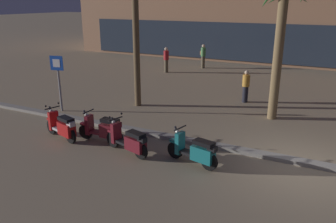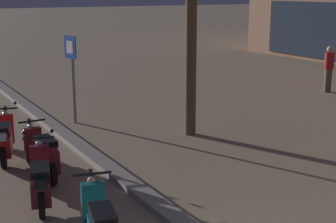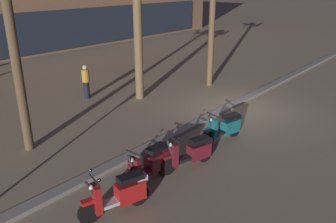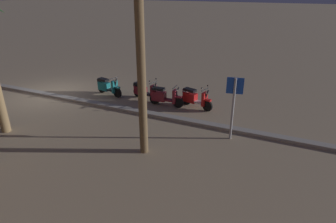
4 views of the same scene
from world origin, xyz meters
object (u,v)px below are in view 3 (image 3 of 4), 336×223
at_px(scooter_red_lead_nearest, 120,194).
at_px(scooter_maroon_far_back, 191,152).
at_px(scooter_maroon_tail_end, 150,164).
at_px(palm_tree_by_mall_entrance, 137,4).
at_px(pedestrian_window_shopping, 86,81).
at_px(scooter_teal_mid_rear, 225,127).

xyz_separation_m(scooter_red_lead_nearest, scooter_maroon_far_back, (2.68, 0.02, -0.02)).
bearing_deg(scooter_red_lead_nearest, scooter_maroon_tail_end, 15.96).
bearing_deg(scooter_maroon_tail_end, scooter_red_lead_nearest, -164.04).
xyz_separation_m(palm_tree_by_mall_entrance, pedestrian_window_shopping, (-1.56, 1.78, -3.27)).
bearing_deg(scooter_red_lead_nearest, scooter_maroon_far_back, 0.36).
distance_m(scooter_teal_mid_rear, pedestrian_window_shopping, 7.01).
relative_size(scooter_teal_mid_rear, pedestrian_window_shopping, 1.13).
distance_m(scooter_maroon_tail_end, pedestrian_window_shopping, 7.49).
height_order(scooter_red_lead_nearest, scooter_maroon_tail_end, scooter_red_lead_nearest).
xyz_separation_m(scooter_maroon_tail_end, pedestrian_window_shopping, (3.10, 6.81, 0.33)).
bearing_deg(pedestrian_window_shopping, scooter_teal_mid_rear, -87.66).
height_order(scooter_maroon_tail_end, scooter_teal_mid_rear, same).
xyz_separation_m(scooter_maroon_tail_end, scooter_teal_mid_rear, (3.38, -0.18, -0.02)).
height_order(scooter_teal_mid_rear, palm_tree_by_mall_entrance, palm_tree_by_mall_entrance).
bearing_deg(scooter_maroon_tail_end, scooter_teal_mid_rear, -3.10).
distance_m(scooter_maroon_far_back, pedestrian_window_shopping, 7.44).
distance_m(scooter_maroon_far_back, scooter_teal_mid_rear, 2.14).
relative_size(scooter_red_lead_nearest, pedestrian_window_shopping, 1.12).
bearing_deg(palm_tree_by_mall_entrance, scooter_red_lead_nearest, -138.21).
height_order(scooter_red_lead_nearest, scooter_teal_mid_rear, scooter_red_lead_nearest).
xyz_separation_m(scooter_teal_mid_rear, pedestrian_window_shopping, (-0.29, 7.00, 0.34)).
bearing_deg(scooter_maroon_far_back, palm_tree_by_mall_entrance, 57.88).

